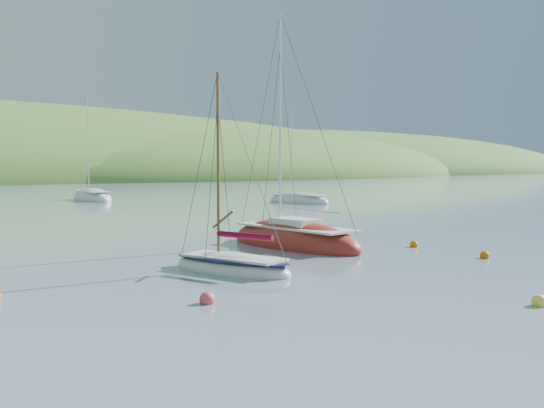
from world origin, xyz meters
TOP-DOWN VIEW (x-y plane):
  - ground at (0.00, 0.00)m, footprint 700.00×700.00m
  - daysailer_white at (-1.49, 7.62)m, footprint 3.64×5.97m
  - sloop_red at (5.26, 11.78)m, footprint 3.66×9.18m
  - distant_sloop_b at (12.16, 57.59)m, footprint 3.95×9.74m
  - distant_sloop_d at (28.51, 38.84)m, footprint 4.33×8.40m
  - mooring_buoys at (-0.19, 3.89)m, footprint 21.02×11.42m

SIDE VIEW (x-z plane):
  - ground at x=0.00m, z-range 0.00..0.00m
  - mooring_buoys at x=-0.19m, z-range -0.13..0.37m
  - distant_sloop_d at x=28.51m, z-range -5.52..5.90m
  - daysailer_white at x=-1.49m, z-range -4.11..4.51m
  - distant_sloop_b at x=12.16m, z-range -6.59..7.03m
  - sloop_red at x=5.26m, z-range -6.42..6.90m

